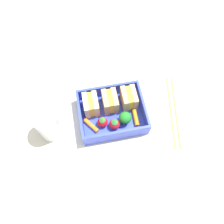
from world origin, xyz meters
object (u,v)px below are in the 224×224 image
object	(u,v)px
strawberry_left	(115,124)
folded_napkin	(134,180)
strawberry_far_left	(103,122)
carrot_stick_left	(136,118)
sandwich_left	(91,105)
chopstick_pair	(174,111)
sandwich_center	(129,98)
carrot_stick_far_left	(91,125)
broccoli_floret	(125,118)
sandwich_center_left	(110,101)
drinking_glass	(49,124)

from	to	relation	value
strawberry_left	folded_napkin	distance (cm)	14.07
strawberry_far_left	carrot_stick_left	xyz separation A→B (cm)	(8.62, -0.08, -0.87)
sandwich_left	chopstick_pair	distance (cm)	22.29
sandwich_center	chopstick_pair	size ratio (longest dim) A/B	0.25
sandwich_left	sandwich_center	xyz separation A→B (cm)	(9.91, 0.00, 0.00)
folded_napkin	chopstick_pair	bearing A→B (deg)	46.43
folded_napkin	strawberry_far_left	bearing A→B (deg)	108.04
carrot_stick_far_left	folded_napkin	bearing A→B (deg)	-62.17
carrot_stick_left	chopstick_pair	xyz separation A→B (cm)	(10.91, 0.66, -1.42)
strawberry_left	broccoli_floret	size ratio (longest dim) A/B	0.85
sandwich_center_left	broccoli_floret	distance (cm)	5.94
broccoli_floret	folded_napkin	world-z (taller)	broccoli_floret
broccoli_floret	chopstick_pair	distance (cm)	14.21
sandwich_left	sandwich_center	size ratio (longest dim) A/B	1.00
sandwich_left	strawberry_left	xyz separation A→B (cm)	(5.08, -5.99, -0.92)
sandwich_center_left	folded_napkin	world-z (taller)	sandwich_center_left
strawberry_left	broccoli_floret	xyz separation A→B (cm)	(2.72, 0.78, 0.77)
sandwich_center_left	carrot_stick_far_left	distance (cm)	7.84
sandwich_center	folded_napkin	world-z (taller)	sandwich_center
sandwich_center_left	strawberry_far_left	size ratio (longest dim) A/B	1.62
sandwich_left	carrot_stick_left	size ratio (longest dim) A/B	1.18
drinking_glass	folded_napkin	world-z (taller)	drinking_glass
sandwich_center_left	carrot_stick_left	xyz separation A→B (cm)	(5.76, -4.93, -1.86)
strawberry_far_left	broccoli_floret	size ratio (longest dim) A/B	0.81
carrot_stick_far_left	chopstick_pair	world-z (taller)	carrot_stick_far_left
strawberry_left	folded_napkin	xyz separation A→B (cm)	(1.86, -13.72, -2.50)
sandwich_center_left	carrot_stick_far_left	xyz separation A→B (cm)	(-5.84, -4.88, -1.87)
sandwich_left	broccoli_floret	world-z (taller)	sandwich_left
sandwich_center_left	chopstick_pair	bearing A→B (deg)	-14.38
sandwich_center	strawberry_far_left	xyz separation A→B (cm)	(-7.82, -4.85, -0.99)
sandwich_center	carrot_stick_left	size ratio (longest dim) A/B	1.18
carrot_stick_far_left	carrot_stick_left	bearing A→B (deg)	-0.22
carrot_stick_left	chopstick_pair	size ratio (longest dim) A/B	0.21
sandwich_center_left	sandwich_center	xyz separation A→B (cm)	(4.96, 0.00, 0.00)
sandwich_left	strawberry_far_left	distance (cm)	5.37
sandwich_left	carrot_stick_far_left	bearing A→B (deg)	-100.30
broccoli_floret	drinking_glass	distance (cm)	18.76
broccoli_floret	carrot_stick_left	bearing A→B (deg)	5.53
sandwich_center	folded_napkin	xyz separation A→B (cm)	(-2.97, -19.71, -3.43)
sandwich_left	folded_napkin	bearing A→B (deg)	-70.61
sandwich_center	carrot_stick_far_left	world-z (taller)	sandwich_center
drinking_glass	carrot_stick_left	bearing A→B (deg)	-3.39
broccoli_floret	strawberry_far_left	bearing A→B (deg)	176.32
sandwich_center_left	carrot_stick_left	size ratio (longest dim) A/B	1.18
chopstick_pair	folded_napkin	xyz separation A→B (cm)	(-14.69, -15.44, -0.15)
sandwich_center	carrot_stick_far_left	distance (cm)	12.00
strawberry_far_left	drinking_glass	size ratio (longest dim) A/B	0.36
carrot_stick_far_left	strawberry_far_left	bearing A→B (deg)	0.75
sandwich_left	strawberry_left	distance (cm)	7.91
sandwich_center_left	broccoli_floret	bearing A→B (deg)	-61.43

